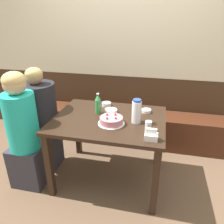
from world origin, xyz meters
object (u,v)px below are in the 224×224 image
(soju_bottle, at_px, (98,104))
(glass_water_tall, at_px, (148,126))
(person_pale_blue_shirt, at_px, (24,135))
(water_pitcher, at_px, (137,111))
(bowl_soup_white, at_px, (146,111))
(person_teal_shirt, at_px, (41,120))
(bowl_rice_small, at_px, (111,111))
(napkin_holder, at_px, (151,136))
(bowl_side_dish, at_px, (106,104))
(bench_seat, at_px, (123,126))
(birthday_cake, at_px, (111,120))

(soju_bottle, xyz_separation_m, glass_water_tall, (0.55, -0.26, -0.06))
(soju_bottle, relative_size, person_pale_blue_shirt, 0.18)
(water_pitcher, xyz_separation_m, bowl_soup_white, (0.08, 0.26, -0.10))
(soju_bottle, bearing_deg, person_teal_shirt, -177.04)
(bowl_rice_small, xyz_separation_m, person_pale_blue_shirt, (-0.81, -0.40, -0.17))
(soju_bottle, height_order, glass_water_tall, soju_bottle)
(person_teal_shirt, distance_m, person_pale_blue_shirt, 0.33)
(napkin_holder, relative_size, bowl_rice_small, 0.81)
(bowl_soup_white, bearing_deg, bowl_side_dish, 170.74)
(soju_bottle, bearing_deg, bench_seat, 78.96)
(bowl_soup_white, bearing_deg, soju_bottle, -164.84)
(bowl_side_dish, relative_size, person_pale_blue_shirt, 0.08)
(glass_water_tall, bearing_deg, bowl_rice_small, 144.32)
(napkin_holder, distance_m, glass_water_tall, 0.16)
(bowl_soup_white, distance_m, person_teal_shirt, 1.20)
(bench_seat, height_order, soju_bottle, soju_bottle)
(soju_bottle, distance_m, bowl_soup_white, 0.52)
(bench_seat, height_order, bowl_soup_white, bowl_soup_white)
(person_teal_shirt, bearing_deg, bench_seat, 43.00)
(birthday_cake, distance_m, bowl_rice_small, 0.25)
(napkin_holder, distance_m, bowl_soup_white, 0.56)
(napkin_holder, bearing_deg, soju_bottle, 143.98)
(bowl_soup_white, bearing_deg, bench_seat, 120.76)
(napkin_holder, bearing_deg, birthday_cake, 151.40)
(bowl_rice_small, height_order, glass_water_tall, glass_water_tall)
(person_pale_blue_shirt, bearing_deg, napkin_holder, -2.71)
(birthday_cake, bearing_deg, person_teal_shirt, 168.61)
(napkin_holder, distance_m, person_teal_shirt, 1.33)
(bench_seat, relative_size, glass_water_tall, 30.20)
(water_pitcher, xyz_separation_m, person_pale_blue_shirt, (-1.10, -0.24, -0.26))
(bowl_side_dish, xyz_separation_m, person_teal_shirt, (-0.71, -0.24, -0.16))
(person_pale_blue_shirt, bearing_deg, water_pitcher, 12.17)
(water_pitcher, bearing_deg, birthday_cake, -159.90)
(bench_seat, bearing_deg, person_pale_blue_shirt, -126.88)
(water_pitcher, bearing_deg, napkin_holder, -61.30)
(bowl_soup_white, height_order, person_pale_blue_shirt, person_pale_blue_shirt)
(birthday_cake, relative_size, person_pale_blue_shirt, 0.21)
(bench_seat, bearing_deg, soju_bottle, -101.04)
(soju_bottle, relative_size, napkin_holder, 2.01)
(napkin_holder, xyz_separation_m, person_teal_shirt, (-1.26, 0.39, -0.18))
(person_teal_shirt, bearing_deg, person_pale_blue_shirt, -90.00)
(birthday_cake, bearing_deg, soju_bottle, 132.32)
(water_pitcher, height_order, napkin_holder, water_pitcher)
(soju_bottle, xyz_separation_m, bowl_soup_white, (0.50, 0.13, -0.09))
(bowl_rice_small, distance_m, glass_water_tall, 0.51)
(water_pitcher, distance_m, bowl_rice_small, 0.34)
(bowl_side_dish, height_order, person_teal_shirt, person_teal_shirt)
(bowl_rice_small, bearing_deg, bowl_side_dish, 117.86)
(napkin_holder, height_order, bowl_rice_small, napkin_holder)
(water_pitcher, height_order, bowl_rice_small, water_pitcher)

